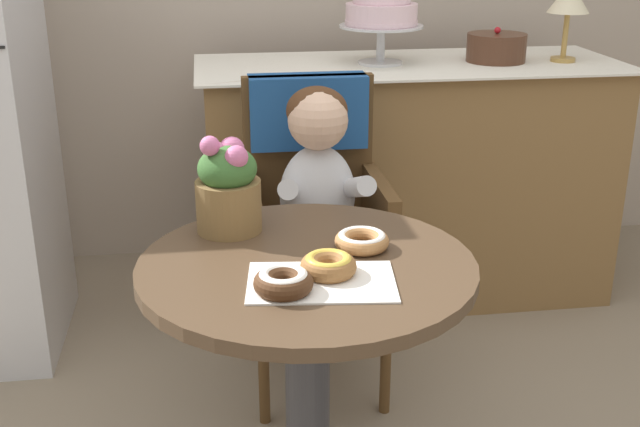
{
  "coord_description": "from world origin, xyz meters",
  "views": [
    {
      "loc": [
        -0.19,
        -1.52,
        1.41
      ],
      "look_at": [
        0.05,
        0.15,
        0.77
      ],
      "focal_mm": 44.68,
      "sensor_mm": 36.0,
      "label": 1
    }
  ],
  "objects": [
    {
      "name": "tiered_cake_stand",
      "position": [
        0.44,
        1.3,
        1.09
      ],
      "size": [
        0.3,
        0.3,
        0.28
      ],
      "color": "silver",
      "rests_on": "display_counter"
    },
    {
      "name": "seated_child",
      "position": [
        0.11,
        0.59,
        0.68
      ],
      "size": [
        0.27,
        0.32,
        0.73
      ],
      "color": "silver",
      "rests_on": "ground"
    },
    {
      "name": "flower_vase",
      "position": [
        -0.15,
        0.2,
        0.83
      ],
      "size": [
        0.15,
        0.15,
        0.23
      ],
      "color": "brown",
      "rests_on": "cafe_table"
    },
    {
      "name": "paper_napkin",
      "position": [
        0.02,
        -0.11,
        0.72
      ],
      "size": [
        0.31,
        0.22,
        0.0
      ],
      "primitive_type": "cube",
      "rotation": [
        0.0,
        0.0,
        -0.12
      ],
      "color": "white",
      "rests_on": "cafe_table"
    },
    {
      "name": "table_lamp",
      "position": [
        1.11,
        1.25,
        1.12
      ],
      "size": [
        0.15,
        0.15,
        0.28
      ],
      "color": "#B28C47",
      "rests_on": "display_counter"
    },
    {
      "name": "donut_front",
      "position": [
        0.13,
        0.05,
        0.74
      ],
      "size": [
        0.12,
        0.12,
        0.04
      ],
      "color": "#AD7542",
      "rests_on": "cafe_table"
    },
    {
      "name": "display_counter",
      "position": [
        0.55,
        1.3,
        0.45
      ],
      "size": [
        1.56,
        0.62,
        0.9
      ],
      "color": "olive",
      "rests_on": "ground"
    },
    {
      "name": "donut_side",
      "position": [
        -0.06,
        -0.14,
        0.75
      ],
      "size": [
        0.12,
        0.12,
        0.05
      ],
      "color": "#4C2D19",
      "rests_on": "cafe_table"
    },
    {
      "name": "round_layer_cake",
      "position": [
        0.87,
        1.29,
        0.95
      ],
      "size": [
        0.22,
        0.22,
        0.13
      ],
      "color": "#4C2D1E",
      "rests_on": "display_counter"
    },
    {
      "name": "donut_mid",
      "position": [
        0.03,
        -0.07,
        0.74
      ],
      "size": [
        0.12,
        0.12,
        0.04
      ],
      "color": "#936033",
      "rests_on": "cafe_table"
    },
    {
      "name": "cafe_table",
      "position": [
        0.0,
        0.0,
        0.51
      ],
      "size": [
        0.72,
        0.72,
        0.72
      ],
      "color": "#4C3826",
      "rests_on": "ground"
    },
    {
      "name": "wicker_chair",
      "position": [
        0.11,
        0.75,
        0.64
      ],
      "size": [
        0.42,
        0.45,
        0.95
      ],
      "rotation": [
        0.0,
        0.0,
        0.1
      ],
      "color": "brown",
      "rests_on": "ground"
    }
  ]
}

